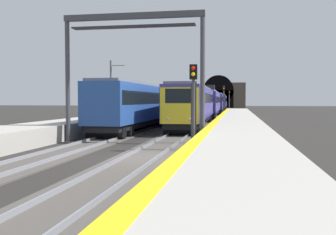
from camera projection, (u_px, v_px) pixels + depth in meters
ground_plane at (143, 158)px, 17.12m from camera, size 320.00×320.00×0.00m
platform_right at (238, 149)px, 16.39m from camera, size 112.00×3.64×1.04m
platform_right_edge_strip at (200, 136)px, 16.64m from camera, size 112.00×0.50×0.01m
track_main_line at (143, 158)px, 17.12m from camera, size 160.00×2.69×0.21m
track_adjacent_line at (54, 155)px, 17.86m from camera, size 160.00×2.64×0.21m
train_main_approaching at (213, 102)px, 67.26m from camera, size 82.81×3.10×4.80m
train_adjacent_platform at (164, 103)px, 44.46m from camera, size 41.72×3.16×4.88m
railway_signal_near at (193, 100)px, 19.45m from camera, size 0.39×0.38×4.36m
railway_signal_mid at (224, 98)px, 64.24m from camera, size 0.39×0.38×4.99m
railway_signal_far at (229, 98)px, 112.09m from camera, size 0.39×0.38×5.36m
overhead_signal_gantry at (133, 46)px, 23.20m from camera, size 0.70×8.63×7.77m
tunnel_portal at (218, 95)px, 131.38m from camera, size 2.12×18.04×10.98m
catenary_mast_near at (111, 91)px, 45.54m from camera, size 0.22×1.81×7.23m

